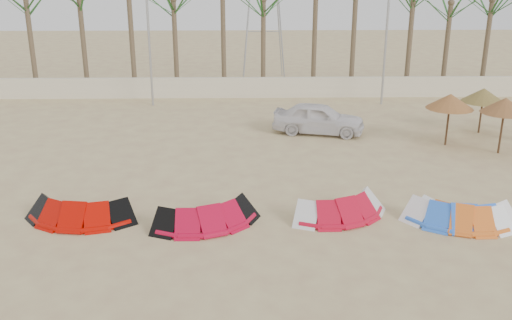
{
  "coord_description": "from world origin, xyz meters",
  "views": [
    {
      "loc": [
        -0.41,
        -14.05,
        8.3
      ],
      "look_at": [
        0.0,
        6.0,
        1.3
      ],
      "focal_mm": 40.0,
      "sensor_mm": 36.0,
      "label": 1
    }
  ],
  "objects_px": {
    "parasol_right": "(483,95)",
    "kite_red_right": "(340,203)",
    "car": "(319,118)",
    "kite_red_left": "(82,206)",
    "kite_red_mid": "(207,210)",
    "kite_orange": "(458,211)",
    "parasol_left": "(450,101)",
    "kite_blue": "(458,209)",
    "parasol_mid": "(505,105)"
  },
  "relations": [
    {
      "from": "kite_red_mid",
      "to": "car",
      "type": "distance_m",
      "value": 11.58
    },
    {
      "from": "kite_blue",
      "to": "kite_orange",
      "type": "bearing_deg",
      "value": -104.89
    },
    {
      "from": "kite_red_right",
      "to": "kite_orange",
      "type": "distance_m",
      "value": 3.93
    },
    {
      "from": "kite_blue",
      "to": "car",
      "type": "xyz_separation_m",
      "value": [
        -3.41,
        10.43,
        0.36
      ]
    },
    {
      "from": "parasol_right",
      "to": "car",
      "type": "bearing_deg",
      "value": 179.38
    },
    {
      "from": "kite_red_mid",
      "to": "car",
      "type": "bearing_deg",
      "value": 64.16
    },
    {
      "from": "car",
      "to": "kite_orange",
      "type": "bearing_deg",
      "value": -148.57
    },
    {
      "from": "car",
      "to": "parasol_right",
      "type": "bearing_deg",
      "value": -76.76
    },
    {
      "from": "parasol_left",
      "to": "parasol_mid",
      "type": "xyz_separation_m",
      "value": [
        2.02,
        -1.26,
        0.1
      ]
    },
    {
      "from": "kite_red_left",
      "to": "parasol_left",
      "type": "bearing_deg",
      "value": 27.49
    },
    {
      "from": "kite_red_left",
      "to": "kite_blue",
      "type": "xyz_separation_m",
      "value": [
        12.73,
        -0.44,
        0.0
      ]
    },
    {
      "from": "kite_blue",
      "to": "parasol_right",
      "type": "xyz_separation_m",
      "value": [
        4.82,
        10.35,
        1.54
      ]
    },
    {
      "from": "kite_orange",
      "to": "kite_red_right",
      "type": "bearing_deg",
      "value": 169.61
    },
    {
      "from": "kite_orange",
      "to": "kite_red_mid",
      "type": "bearing_deg",
      "value": 178.64
    },
    {
      "from": "kite_red_right",
      "to": "kite_orange",
      "type": "bearing_deg",
      "value": -10.39
    },
    {
      "from": "kite_orange",
      "to": "parasol_mid",
      "type": "relative_size",
      "value": 1.36
    },
    {
      "from": "parasol_left",
      "to": "parasol_right",
      "type": "distance_m",
      "value": 3.14
    },
    {
      "from": "kite_blue",
      "to": "car",
      "type": "relative_size",
      "value": 0.83
    },
    {
      "from": "kite_orange",
      "to": "parasol_mid",
      "type": "height_order",
      "value": "parasol_mid"
    },
    {
      "from": "kite_blue",
      "to": "parasol_left",
      "type": "height_order",
      "value": "parasol_left"
    },
    {
      "from": "kite_red_mid",
      "to": "parasol_left",
      "type": "xyz_separation_m",
      "value": [
        10.88,
        8.31,
        1.71
      ]
    },
    {
      "from": "kite_red_left",
      "to": "kite_red_mid",
      "type": "relative_size",
      "value": 0.96
    },
    {
      "from": "parasol_mid",
      "to": "car",
      "type": "distance_m",
      "value": 8.67
    },
    {
      "from": "kite_red_left",
      "to": "parasol_left",
      "type": "relative_size",
      "value": 1.52
    },
    {
      "from": "kite_red_mid",
      "to": "car",
      "type": "relative_size",
      "value": 0.86
    },
    {
      "from": "kite_orange",
      "to": "car",
      "type": "distance_m",
      "value": 11.14
    },
    {
      "from": "parasol_mid",
      "to": "car",
      "type": "relative_size",
      "value": 0.56
    },
    {
      "from": "kite_red_right",
      "to": "parasol_left",
      "type": "relative_size",
      "value": 1.52
    },
    {
      "from": "car",
      "to": "kite_red_left",
      "type": "bearing_deg",
      "value": 150.85
    },
    {
      "from": "kite_red_mid",
      "to": "car",
      "type": "xyz_separation_m",
      "value": [
        5.05,
        10.42,
        0.36
      ]
    },
    {
      "from": "parasol_right",
      "to": "kite_red_right",
      "type": "bearing_deg",
      "value": -131.67
    },
    {
      "from": "kite_red_mid",
      "to": "parasol_left",
      "type": "bearing_deg",
      "value": 37.37
    },
    {
      "from": "parasol_right",
      "to": "car",
      "type": "height_order",
      "value": "parasol_right"
    },
    {
      "from": "kite_red_mid",
      "to": "kite_red_right",
      "type": "height_order",
      "value": "same"
    },
    {
      "from": "car",
      "to": "kite_blue",
      "type": "bearing_deg",
      "value": -148.04
    },
    {
      "from": "kite_orange",
      "to": "parasol_left",
      "type": "height_order",
      "value": "parasol_left"
    },
    {
      "from": "kite_red_mid",
      "to": "kite_red_right",
      "type": "bearing_deg",
      "value": 6.4
    },
    {
      "from": "kite_red_mid",
      "to": "parasol_mid",
      "type": "xyz_separation_m",
      "value": [
        12.9,
        7.05,
        1.81
      ]
    },
    {
      "from": "kite_red_mid",
      "to": "kite_red_right",
      "type": "xyz_separation_m",
      "value": [
        4.54,
        0.51,
        -0.0
      ]
    },
    {
      "from": "car",
      "to": "kite_red_right",
      "type": "bearing_deg",
      "value": -169.06
    },
    {
      "from": "kite_red_mid",
      "to": "kite_red_right",
      "type": "relative_size",
      "value": 1.04
    },
    {
      "from": "parasol_mid",
      "to": "car",
      "type": "xyz_separation_m",
      "value": [
        -7.85,
        3.37,
        -1.45
      ]
    },
    {
      "from": "kite_red_right",
      "to": "car",
      "type": "xyz_separation_m",
      "value": [
        0.51,
        9.91,
        0.36
      ]
    },
    {
      "from": "kite_blue",
      "to": "parasol_left",
      "type": "relative_size",
      "value": 1.54
    },
    {
      "from": "kite_red_left",
      "to": "kite_orange",
      "type": "xyz_separation_m",
      "value": [
        12.68,
        -0.62,
        -0.0
      ]
    },
    {
      "from": "parasol_mid",
      "to": "kite_blue",
      "type": "bearing_deg",
      "value": -122.16
    },
    {
      "from": "kite_red_left",
      "to": "parasol_left",
      "type": "distance_m",
      "value": 17.17
    },
    {
      "from": "kite_red_mid",
      "to": "kite_red_right",
      "type": "distance_m",
      "value": 4.57
    },
    {
      "from": "kite_red_left",
      "to": "kite_red_mid",
      "type": "xyz_separation_m",
      "value": [
        4.27,
        -0.43,
        -0.0
      ]
    },
    {
      "from": "parasol_right",
      "to": "kite_blue",
      "type": "bearing_deg",
      "value": -115.0
    }
  ]
}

